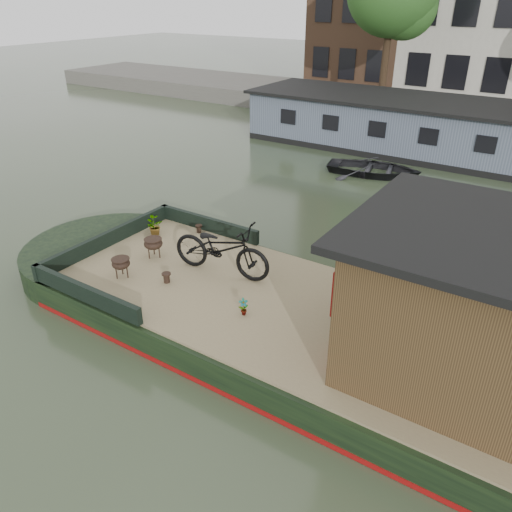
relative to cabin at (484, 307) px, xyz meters
The scene contains 15 objects.
ground 2.88m from the cabin, behind, with size 120.00×120.00×0.00m, color #24301F.
houseboat_hull 3.87m from the cabin, behind, with size 14.01×4.02×0.60m.
houseboat_deck 2.52m from the cabin, behind, with size 11.80×3.80×0.05m, color olive.
bow_bulwark 7.33m from the cabin, behind, with size 3.00×4.00×0.35m.
cabin is the anchor object (origin of this frame).
bicycle 5.16m from the cabin, behind, with size 0.77×2.20×1.16m, color black.
potted_plant_c 7.75m from the cabin, behind, with size 0.40×0.35×0.45m, color maroon.
potted_plant_d 2.34m from the cabin, 157.41° to the left, with size 0.33×0.33×0.59m, color brown.
potted_plant_e 4.03m from the cabin, behind, with size 0.18×0.12×0.34m, color brown.
brazier_front 6.88m from the cabin, behind, with size 0.40×0.40×0.43m, color black, non-canonical shape.
brazier_rear 6.88m from the cabin, behind, with size 0.42×0.42×0.45m, color black, non-canonical shape.
bollard_port 7.09m from the cabin, 165.94° to the left, with size 0.17×0.17×0.20m, color black.
bollard_stbd 5.95m from the cabin, behind, with size 0.19×0.19×0.21m, color black.
dinghy 11.69m from the cabin, 118.35° to the left, with size 2.40×3.36×0.70m, color black.
far_houseboat 14.20m from the cabin, 98.88° to the left, with size 20.40×4.40×2.11m.
Camera 1 is at (2.74, -6.90, 5.94)m, focal length 35.00 mm.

